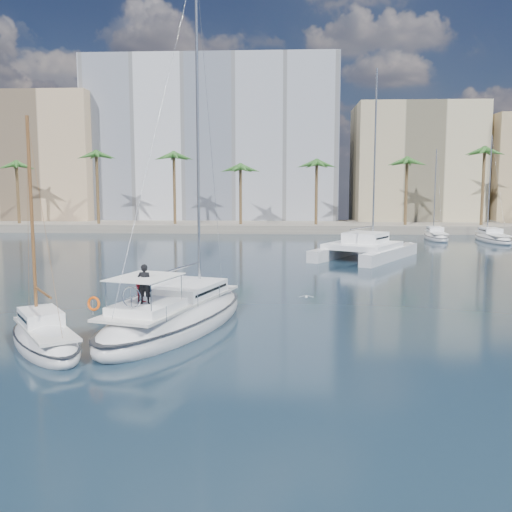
{
  "coord_description": "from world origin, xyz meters",
  "views": [
    {
      "loc": [
        0.61,
        -27.5,
        7.11
      ],
      "look_at": [
        -0.92,
        1.5,
        3.44
      ],
      "focal_mm": 40.0,
      "sensor_mm": 36.0,
      "label": 1
    }
  ],
  "objects": [
    {
      "name": "ground",
      "position": [
        0.0,
        0.0,
        0.0
      ],
      "size": [
        160.0,
        160.0,
        0.0
      ],
      "primitive_type": "plane",
      "color": "black",
      "rests_on": "ground"
    },
    {
      "name": "quay",
      "position": [
        0.0,
        61.0,
        0.6
      ],
      "size": [
        120.0,
        14.0,
        1.2
      ],
      "primitive_type": "cube",
      "color": "gray",
      "rests_on": "ground"
    },
    {
      "name": "building_modern",
      "position": [
        -12.0,
        73.0,
        14.0
      ],
      "size": [
        42.0,
        16.0,
        28.0
      ],
      "primitive_type": "cube",
      "color": "silver",
      "rests_on": "ground"
    },
    {
      "name": "building_tan_left",
      "position": [
        -42.0,
        69.0,
        11.0
      ],
      "size": [
        22.0,
        14.0,
        22.0
      ],
      "primitive_type": "cube",
      "color": "tan",
      "rests_on": "ground"
    },
    {
      "name": "building_beige",
      "position": [
        22.0,
        70.0,
        10.0
      ],
      "size": [
        20.0,
        14.0,
        20.0
      ],
      "primitive_type": "cube",
      "color": "#BDAE87",
      "rests_on": "ground"
    },
    {
      "name": "palm_left",
      "position": [
        -34.0,
        57.0,
        10.28
      ],
      "size": [
        3.6,
        3.6,
        12.3
      ],
      "color": "brown",
      "rests_on": "ground"
    },
    {
      "name": "palm_centre",
      "position": [
        0.0,
        57.0,
        10.28
      ],
      "size": [
        3.6,
        3.6,
        12.3
      ],
      "color": "brown",
      "rests_on": "ground"
    },
    {
      "name": "main_sloop",
      "position": [
        -4.81,
        -0.12,
        0.57
      ],
      "size": [
        7.76,
        13.62,
        19.26
      ],
      "rotation": [
        0.0,
        0.0,
        -0.3
      ],
      "color": "silver",
      "rests_on": "ground"
    },
    {
      "name": "small_sloop",
      "position": [
        -9.87,
        -3.82,
        0.4
      ],
      "size": [
        6.23,
        7.42,
        10.71
      ],
      "rotation": [
        0.0,
        0.0,
        0.62
      ],
      "color": "silver",
      "rests_on": "ground"
    },
    {
      "name": "catamaran",
      "position": [
        8.2,
        27.59,
        1.16
      ],
      "size": [
        11.64,
        13.94,
        18.16
      ],
      "rotation": [
        0.0,
        0.0,
        -0.52
      ],
      "color": "silver",
      "rests_on": "ground"
    },
    {
      "name": "seagull",
      "position": [
        1.85,
        6.06,
        0.43
      ],
      "size": [
        0.93,
        0.4,
        0.17
      ],
      "color": "silver",
      "rests_on": "ground"
    },
    {
      "name": "moored_yacht_a",
      "position": [
        20.0,
        47.0,
        0.0
      ],
      "size": [
        3.37,
        9.52,
        11.9
      ],
      "primitive_type": null,
      "rotation": [
        0.0,
        0.0,
        -0.07
      ],
      "color": "silver",
      "rests_on": "ground"
    },
    {
      "name": "moored_yacht_b",
      "position": [
        26.5,
        45.0,
        0.0
      ],
      "size": [
        3.32,
        10.83,
        13.72
      ],
      "primitive_type": null,
      "rotation": [
        0.0,
        0.0,
        -0.02
      ],
      "color": "silver",
      "rests_on": "ground"
    }
  ]
}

